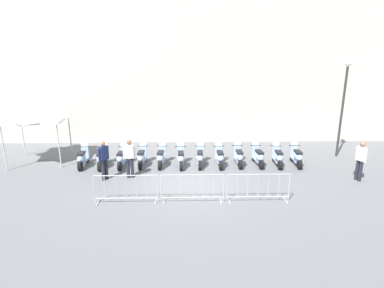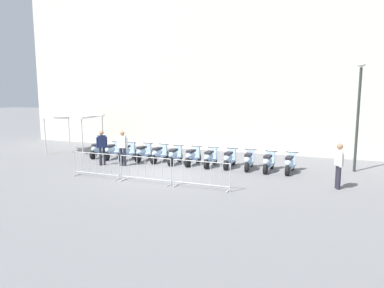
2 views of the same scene
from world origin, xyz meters
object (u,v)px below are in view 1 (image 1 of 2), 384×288
object	(u,v)px
barrier_segment_2	(258,188)
motorcycle_6	(200,157)
motorcycle_2	(122,158)
officer_near_row_end	(104,158)
motorcycle_7	(220,157)
motorcycle_10	(278,157)
officer_mid_plaza	(129,156)
motorcycle_3	(142,157)
motorcycle_9	(258,157)
motorcycle_8	(239,157)
officer_by_barriers	(361,159)
motorcycle_0	(83,158)
motorcycle_5	(181,158)
street_lamp	(343,100)
motorcycle_11	(297,157)
barrier_segment_1	(193,189)
motorcycle_4	(161,157)
barrier_segment_0	(126,189)
canopy_tent	(36,113)
motorcycle_1	(102,158)

from	to	relation	value
barrier_segment_2	motorcycle_6	bearing A→B (deg)	107.96
motorcycle_2	motorcycle_6	size ratio (longest dim) A/B	1.00
officer_near_row_end	motorcycle_7	bearing A→B (deg)	9.62
motorcycle_10	officer_mid_plaza	size ratio (longest dim) A/B	0.99
motorcycle_3	motorcycle_9	xyz separation A→B (m)	(5.62, -0.82, 0.00)
motorcycle_8	officer_by_barriers	xyz separation A→B (m)	(4.47, -2.71, 0.53)
officer_near_row_end	officer_by_barriers	xyz separation A→B (m)	(10.73, -1.84, 0.00)
motorcycle_0	motorcycle_5	world-z (taller)	same
motorcycle_8	street_lamp	size ratio (longest dim) A/B	0.35
motorcycle_2	motorcycle_11	xyz separation A→B (m)	(8.43, -1.16, 0.00)
motorcycle_9	motorcycle_11	bearing A→B (deg)	-9.45
motorcycle_9	barrier_segment_1	bearing A→B (deg)	-137.88
barrier_segment_1	officer_by_barriers	world-z (taller)	officer_by_barriers
motorcycle_4	barrier_segment_2	world-z (taller)	motorcycle_4
motorcycle_7	motorcycle_8	distance (m)	0.95
motorcycle_3	motorcycle_11	bearing A→B (deg)	-8.59
barrier_segment_0	street_lamp	bearing A→B (deg)	19.60
motorcycle_4	motorcycle_3	bearing A→B (deg)	171.11
motorcycle_0	barrier_segment_2	world-z (taller)	motorcycle_0
motorcycle_0	motorcycle_11	size ratio (longest dim) A/B	1.01
motorcycle_11	barrier_segment_0	xyz separation A→B (m)	(-8.05, -2.83, 0.07)
motorcycle_9	barrier_segment_0	size ratio (longest dim) A/B	0.76
motorcycle_11	barrier_segment_1	bearing A→B (deg)	-150.98
canopy_tent	motorcycle_6	bearing A→B (deg)	-14.84
motorcycle_6	barrier_segment_1	bearing A→B (deg)	-104.77
motorcycle_0	officer_by_barriers	xyz separation A→B (m)	(11.96, -3.71, 0.53)
motorcycle_2	officer_near_row_end	xyz separation A→B (m)	(-0.63, -1.55, 0.53)
motorcycle_4	motorcycle_9	xyz separation A→B (m)	(4.69, -0.67, 0.00)
motorcycle_0	motorcycle_9	bearing A→B (deg)	-7.87
motorcycle_10	officer_near_row_end	distance (m)	8.15
barrier_segment_0	motorcycle_2	bearing A→B (deg)	95.46
motorcycle_9	officer_mid_plaza	distance (m)	6.18
motorcycle_1	motorcycle_9	world-z (taller)	same
motorcycle_2	barrier_segment_0	size ratio (longest dim) A/B	0.76
motorcycle_1	motorcycle_10	size ratio (longest dim) A/B	1.01
motorcycle_4	barrier_segment_0	size ratio (longest dim) A/B	0.75
motorcycle_9	barrier_segment_2	distance (m)	4.07
motorcycle_5	barrier_segment_1	bearing A→B (deg)	-91.03
motorcycle_7	barrier_segment_0	bearing A→B (deg)	-142.26
motorcycle_6	motorcycle_11	world-z (taller)	same
motorcycle_4	barrier_segment_0	world-z (taller)	motorcycle_4
motorcycle_1	motorcycle_2	bearing A→B (deg)	-6.29
motorcycle_9	barrier_segment_0	bearing A→B (deg)	-153.14
motorcycle_4	officer_by_barriers	bearing A→B (deg)	-21.41
motorcycle_10	barrier_segment_2	distance (m)	4.29
motorcycle_5	motorcycle_0	bearing A→B (deg)	170.90
barrier_segment_1	street_lamp	size ratio (longest dim) A/B	0.46
motorcycle_8	barrier_segment_0	world-z (taller)	motorcycle_8
officer_by_barriers	canopy_tent	size ratio (longest dim) A/B	0.59
motorcycle_1	motorcycle_11	world-z (taller)	same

